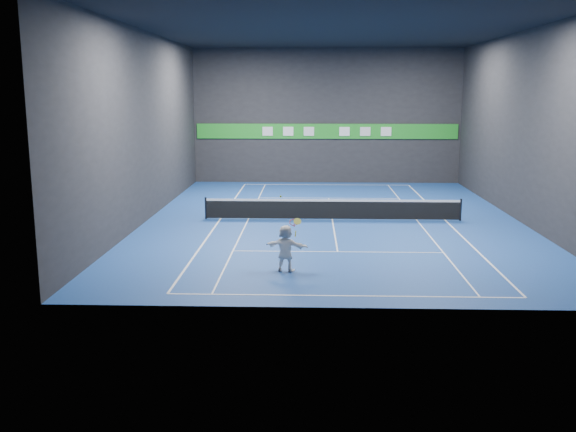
{
  "coord_description": "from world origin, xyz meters",
  "views": [
    {
      "loc": [
        -1.09,
        -30.76,
        6.17
      ],
      "look_at": [
        -1.93,
        -6.84,
        1.5
      ],
      "focal_mm": 40.0,
      "sensor_mm": 36.0,
      "label": 1
    }
  ],
  "objects_px": {
    "player": "(286,248)",
    "tennis_ball": "(281,196)",
    "tennis_net": "(332,209)",
    "tennis_racket": "(294,224)"
  },
  "relations": [
    {
      "from": "player",
      "to": "tennis_ball",
      "type": "xyz_separation_m",
      "value": [
        -0.17,
        0.13,
        1.8
      ]
    },
    {
      "from": "tennis_ball",
      "to": "tennis_racket",
      "type": "height_order",
      "value": "tennis_ball"
    },
    {
      "from": "tennis_net",
      "to": "tennis_racket",
      "type": "bearing_deg",
      "value": -100.11
    },
    {
      "from": "player",
      "to": "tennis_ball",
      "type": "height_order",
      "value": "tennis_ball"
    },
    {
      "from": "tennis_ball",
      "to": "tennis_net",
      "type": "distance_m",
      "value": 9.52
    },
    {
      "from": "tennis_net",
      "to": "tennis_ball",
      "type": "bearing_deg",
      "value": -103.08
    },
    {
      "from": "player",
      "to": "tennis_net",
      "type": "xyz_separation_m",
      "value": [
        1.93,
        9.18,
        -0.28
      ]
    },
    {
      "from": "player",
      "to": "tennis_ball",
      "type": "bearing_deg",
      "value": -20.87
    },
    {
      "from": "tennis_net",
      "to": "tennis_racket",
      "type": "distance_m",
      "value": 9.34
    },
    {
      "from": "player",
      "to": "tennis_ball",
      "type": "relative_size",
      "value": 22.78
    }
  ]
}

